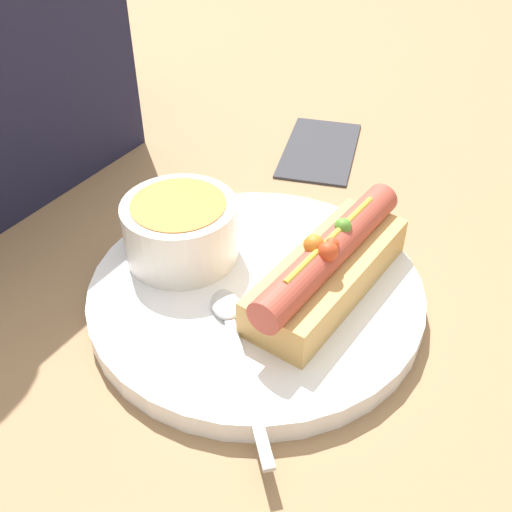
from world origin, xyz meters
TOP-DOWN VIEW (x-y plane):
  - ground_plane at (0.00, 0.00)m, footprint 4.00×4.00m
  - dinner_plate at (0.00, 0.00)m, footprint 0.28×0.28m
  - hot_dog at (0.02, -0.05)m, footprint 0.19×0.07m
  - soup_bowl at (0.00, 0.08)m, footprint 0.10×0.10m
  - spoon at (-0.06, -0.02)m, footprint 0.13×0.13m
  - napkin at (0.26, 0.07)m, footprint 0.17×0.12m

SIDE VIEW (x-z plane):
  - ground_plane at x=0.00m, z-range 0.00..0.00m
  - napkin at x=0.26m, z-range 0.00..0.01m
  - dinner_plate at x=0.00m, z-range 0.00..0.02m
  - spoon at x=-0.06m, z-range 0.02..0.03m
  - hot_dog at x=0.02m, z-range 0.01..0.08m
  - soup_bowl at x=0.00m, z-range 0.02..0.08m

